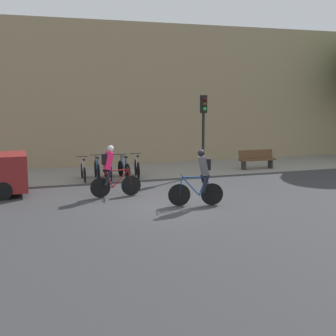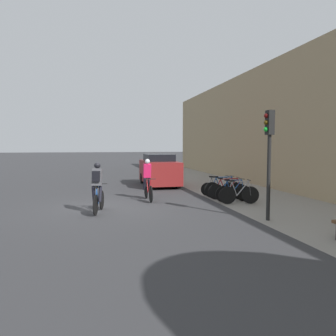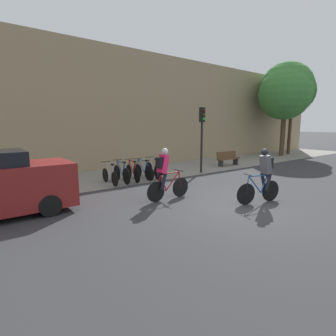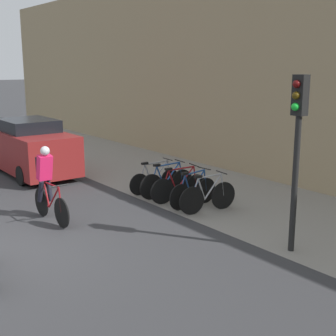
{
  "view_description": "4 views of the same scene",
  "coord_description": "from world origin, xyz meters",
  "px_view_note": "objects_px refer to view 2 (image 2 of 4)",
  "views": [
    {
      "loc": [
        -4.83,
        -13.77,
        3.49
      ],
      "look_at": [
        0.37,
        1.5,
        0.95
      ],
      "focal_mm": 50.0,
      "sensor_mm": 36.0,
      "label": 1
    },
    {
      "loc": [
        12.43,
        -0.48,
        2.39
      ],
      "look_at": [
        -1.42,
        2.67,
        1.39
      ],
      "focal_mm": 35.0,
      "sensor_mm": 36.0,
      "label": 2
    },
    {
      "loc": [
        -6.76,
        -5.21,
        2.54
      ],
      "look_at": [
        -0.36,
        3.25,
        0.81
      ],
      "focal_mm": 28.0,
      "sensor_mm": 36.0,
      "label": 3
    },
    {
      "loc": [
        8.64,
        -2.39,
        3.67
      ],
      "look_at": [
        0.95,
        3.46,
        1.5
      ],
      "focal_mm": 50.0,
      "sensor_mm": 36.0,
      "label": 4
    }
  ],
  "objects_px": {
    "traffic_light_pole": "(269,144)",
    "cyclist_grey": "(98,187)",
    "parked_bike_1": "(223,188)",
    "parked_bike_2": "(228,190)",
    "parked_bike_0": "(218,187)",
    "parked_car": "(159,170)",
    "cyclist_pink": "(147,178)",
    "parked_bike_4": "(239,194)",
    "parked_bike_3": "(233,192)"
  },
  "relations": [
    {
      "from": "traffic_light_pole",
      "to": "cyclist_grey",
      "type": "bearing_deg",
      "value": -113.68
    },
    {
      "from": "parked_bike_1",
      "to": "parked_bike_2",
      "type": "distance_m",
      "value": 0.57
    },
    {
      "from": "cyclist_grey",
      "to": "parked_bike_2",
      "type": "height_order",
      "value": "cyclist_grey"
    },
    {
      "from": "parked_bike_2",
      "to": "traffic_light_pole",
      "type": "relative_size",
      "value": 0.5
    },
    {
      "from": "parked_bike_0",
      "to": "parked_car",
      "type": "bearing_deg",
      "value": -156.23
    },
    {
      "from": "parked_bike_1",
      "to": "parked_bike_2",
      "type": "bearing_deg",
      "value": -0.05
    },
    {
      "from": "parked_car",
      "to": "cyclist_pink",
      "type": "bearing_deg",
      "value": -17.03
    },
    {
      "from": "cyclist_pink",
      "to": "parked_bike_1",
      "type": "relative_size",
      "value": 1.02
    },
    {
      "from": "parked_bike_0",
      "to": "parked_car",
      "type": "xyz_separation_m",
      "value": [
        -4.44,
        -1.96,
        0.51
      ]
    },
    {
      "from": "parked_bike_4",
      "to": "cyclist_grey",
      "type": "bearing_deg",
      "value": -83.99
    },
    {
      "from": "parked_bike_2",
      "to": "parked_car",
      "type": "distance_m",
      "value": 5.93
    },
    {
      "from": "cyclist_pink",
      "to": "parked_bike_3",
      "type": "bearing_deg",
      "value": 69.56
    },
    {
      "from": "cyclist_grey",
      "to": "parked_bike_4",
      "type": "height_order",
      "value": "cyclist_grey"
    },
    {
      "from": "cyclist_grey",
      "to": "parked_car",
      "type": "height_order",
      "value": "parked_car"
    },
    {
      "from": "parked_bike_0",
      "to": "parked_bike_2",
      "type": "height_order",
      "value": "parked_bike_2"
    },
    {
      "from": "parked_bike_3",
      "to": "cyclist_grey",
      "type": "bearing_deg",
      "value": -78.32
    },
    {
      "from": "parked_bike_3",
      "to": "parked_car",
      "type": "relative_size",
      "value": 0.38
    },
    {
      "from": "parked_bike_0",
      "to": "parked_bike_2",
      "type": "bearing_deg",
      "value": 0.07
    },
    {
      "from": "cyclist_grey",
      "to": "parked_car",
      "type": "relative_size",
      "value": 0.42
    },
    {
      "from": "cyclist_grey",
      "to": "parked_car",
      "type": "bearing_deg",
      "value": 153.46
    },
    {
      "from": "parked_bike_3",
      "to": "parked_bike_4",
      "type": "xyz_separation_m",
      "value": [
        0.57,
        0.0,
        0.01
      ]
    },
    {
      "from": "parked_bike_3",
      "to": "parked_car",
      "type": "height_order",
      "value": "parked_car"
    },
    {
      "from": "cyclist_pink",
      "to": "parked_bike_3",
      "type": "relative_size",
      "value": 1.09
    },
    {
      "from": "parked_bike_1",
      "to": "parked_bike_3",
      "type": "height_order",
      "value": "parked_bike_1"
    },
    {
      "from": "cyclist_grey",
      "to": "parked_bike_0",
      "type": "xyz_separation_m",
      "value": [
        -2.87,
        5.61,
        -0.56
      ]
    },
    {
      "from": "cyclist_pink",
      "to": "parked_bike_2",
      "type": "bearing_deg",
      "value": 78.3
    },
    {
      "from": "parked_bike_0",
      "to": "parked_bike_1",
      "type": "bearing_deg",
      "value": 0.18
    },
    {
      "from": "parked_bike_1",
      "to": "parked_bike_4",
      "type": "relative_size",
      "value": 1.06
    },
    {
      "from": "parked_bike_1",
      "to": "parked_car",
      "type": "distance_m",
      "value": 5.4
    },
    {
      "from": "cyclist_grey",
      "to": "cyclist_pink",
      "type": "bearing_deg",
      "value": 138.53
    },
    {
      "from": "parked_bike_2",
      "to": "parked_car",
      "type": "height_order",
      "value": "parked_car"
    },
    {
      "from": "parked_bike_0",
      "to": "parked_bike_4",
      "type": "height_order",
      "value": "parked_bike_4"
    },
    {
      "from": "cyclist_grey",
      "to": "traffic_light_pole",
      "type": "distance_m",
      "value": 5.91
    },
    {
      "from": "parked_bike_4",
      "to": "parked_car",
      "type": "distance_m",
      "value": 7.02
    },
    {
      "from": "cyclist_pink",
      "to": "parked_car",
      "type": "relative_size",
      "value": 0.42
    },
    {
      "from": "parked_bike_0",
      "to": "parked_bike_3",
      "type": "height_order",
      "value": "parked_bike_3"
    },
    {
      "from": "parked_bike_0",
      "to": "parked_bike_3",
      "type": "distance_m",
      "value": 1.71
    },
    {
      "from": "cyclist_pink",
      "to": "parked_bike_2",
      "type": "height_order",
      "value": "cyclist_pink"
    },
    {
      "from": "parked_bike_1",
      "to": "parked_car",
      "type": "relative_size",
      "value": 0.41
    },
    {
      "from": "parked_bike_0",
      "to": "parked_bike_1",
      "type": "relative_size",
      "value": 0.96
    },
    {
      "from": "parked_bike_0",
      "to": "parked_bike_1",
      "type": "xyz_separation_m",
      "value": [
        0.57,
        0.0,
        0.03
      ]
    },
    {
      "from": "cyclist_grey",
      "to": "parked_bike_0",
      "type": "distance_m",
      "value": 6.32
    },
    {
      "from": "cyclist_pink",
      "to": "parked_bike_2",
      "type": "relative_size",
      "value": 1.03
    },
    {
      "from": "traffic_light_pole",
      "to": "parked_car",
      "type": "bearing_deg",
      "value": -170.62
    },
    {
      "from": "parked_car",
      "to": "parked_bike_2",
      "type": "bearing_deg",
      "value": 19.33
    },
    {
      "from": "parked_bike_2",
      "to": "parked_bike_4",
      "type": "bearing_deg",
      "value": 0.07
    },
    {
      "from": "parked_bike_2",
      "to": "parked_car",
      "type": "bearing_deg",
      "value": -160.67
    },
    {
      "from": "parked_bike_1",
      "to": "parked_bike_2",
      "type": "xyz_separation_m",
      "value": [
        0.57,
        -0.0,
        -0.01
      ]
    },
    {
      "from": "cyclist_pink",
      "to": "parked_bike_0",
      "type": "bearing_deg",
      "value": 97.03
    },
    {
      "from": "parked_car",
      "to": "parked_bike_3",
      "type": "bearing_deg",
      "value": 17.66
    }
  ]
}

